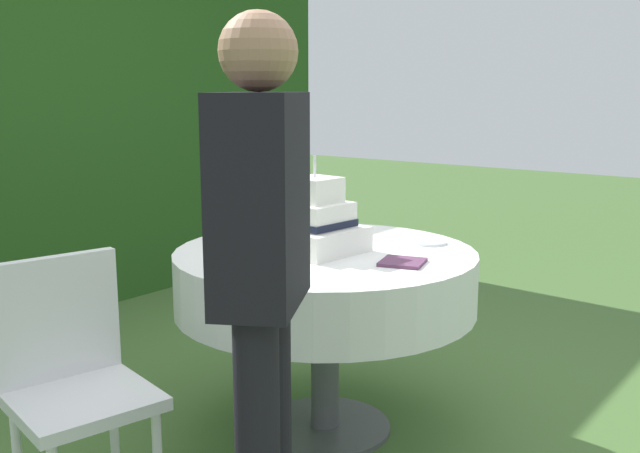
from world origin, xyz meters
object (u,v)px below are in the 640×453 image
at_px(cake_table, 325,281).
at_px(serving_plate_far, 429,242).
at_px(standing_person, 262,275).
at_px(wedding_cake, 315,224).
at_px(napkin_stack, 403,262).
at_px(serving_plate_near, 271,231).
at_px(garden_chair, 72,371).

xyz_separation_m(cake_table, serving_plate_far, (0.37, -0.26, 0.13)).
height_order(serving_plate_far, standing_person, standing_person).
xyz_separation_m(wedding_cake, napkin_stack, (0.03, -0.39, -0.10)).
height_order(serving_plate_near, serving_plate_far, same).
relative_size(cake_table, wedding_cake, 3.16).
distance_m(serving_plate_far, standing_person, 1.29).
height_order(cake_table, garden_chair, garden_chair).
relative_size(wedding_cake, serving_plate_near, 2.62).
xyz_separation_m(serving_plate_near, napkin_stack, (-0.15, -0.78, 0.00)).
bearing_deg(napkin_stack, serving_plate_near, 79.23).
height_order(serving_plate_far, napkin_stack, napkin_stack).
distance_m(serving_plate_near, napkin_stack, 0.80).
relative_size(wedding_cake, garden_chair, 0.43).
height_order(wedding_cake, standing_person, standing_person).
bearing_deg(cake_table, wedding_cake, 137.35).
relative_size(serving_plate_near, napkin_stack, 0.94).
distance_m(serving_plate_far, garden_chair, 1.51).
relative_size(serving_plate_near, garden_chair, 0.16).
bearing_deg(napkin_stack, serving_plate_far, 15.00).
bearing_deg(napkin_stack, garden_chair, 151.39).
height_order(cake_table, serving_plate_near, serving_plate_near).
bearing_deg(cake_table, serving_plate_far, -35.08).
height_order(cake_table, napkin_stack, napkin_stack).
relative_size(cake_table, serving_plate_near, 8.30).
height_order(wedding_cake, garden_chair, wedding_cake).
xyz_separation_m(napkin_stack, garden_chair, (-1.04, 0.57, -0.24)).
bearing_deg(serving_plate_far, standing_person, -170.54).
distance_m(wedding_cake, standing_person, 1.00).
distance_m(cake_table, napkin_stack, 0.39).
distance_m(garden_chair, standing_person, 0.80).
height_order(cake_table, standing_person, standing_person).
height_order(wedding_cake, napkin_stack, wedding_cake).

